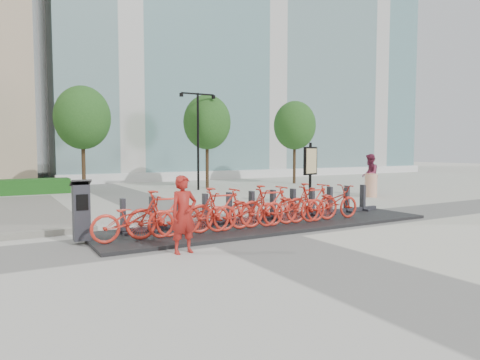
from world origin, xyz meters
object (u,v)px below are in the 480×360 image
kiosk (81,211)px  map_sign (310,164)px  bike_0 (134,218)px  pedestrian (370,175)px  construction_barrel (371,185)px  worker_red (184,214)px

kiosk → map_sign: map_sign is taller
bike_0 → kiosk: 1.17m
bike_0 → kiosk: (-0.99, 0.62, 0.16)m
bike_0 → pedestrian: 13.27m
construction_barrel → map_sign: size_ratio=0.44×
worker_red → pedestrian: 13.22m
pedestrian → map_sign: bearing=-20.2°
kiosk → construction_barrel: (12.79, 3.54, -0.21)m
bike_0 → worker_red: 1.48m
pedestrian → construction_barrel: size_ratio=1.84×
pedestrian → map_sign: 4.71m
bike_0 → pedestrian: pedestrian is taller
construction_barrel → kiosk: bearing=-164.5°
kiosk → worker_red: bearing=-49.8°
worker_red → map_sign: size_ratio=0.67×
kiosk → pedestrian: size_ratio=0.71×
bike_0 → kiosk: bearing=58.1°
bike_0 → map_sign: size_ratio=0.79×
bike_0 → worker_red: (0.64, -1.31, 0.21)m
worker_red → construction_barrel: (11.17, 5.47, -0.27)m
worker_red → pedestrian: pedestrian is taller
pedestrian → worker_red: bearing=-8.0°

